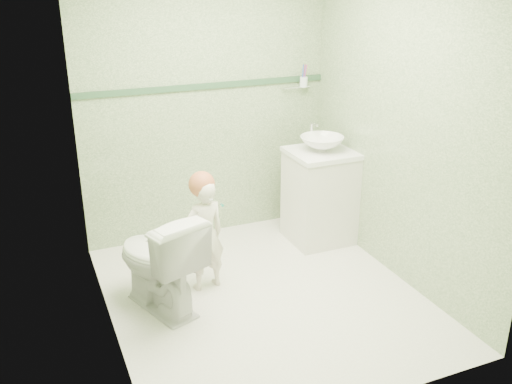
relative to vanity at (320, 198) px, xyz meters
name	(u,v)px	position (x,y,z in m)	size (l,w,h in m)	color
ground	(264,296)	(-0.84, -0.70, -0.40)	(2.50, 2.50, 0.00)	beige
room_shell	(265,141)	(-0.84, -0.70, 0.80)	(2.50, 2.54, 2.40)	gray
trim_stripe	(206,86)	(-0.84, 0.54, 0.95)	(2.20, 0.02, 0.05)	#305336
vanity	(320,198)	(0.00, 0.00, 0.00)	(0.52, 0.50, 0.80)	silver
counter	(322,153)	(0.00, 0.00, 0.41)	(0.54, 0.52, 0.04)	white
basin	(322,144)	(0.00, 0.00, 0.49)	(0.37, 0.37, 0.13)	white
faucet	(312,129)	(0.00, 0.19, 0.57)	(0.03, 0.13, 0.18)	silver
cup_holder	(303,82)	(0.05, 0.48, 0.93)	(0.26, 0.07, 0.21)	silver
toilet	(158,261)	(-1.58, -0.54, -0.03)	(0.42, 0.74, 0.75)	white
toddler	(205,236)	(-1.19, -0.40, 0.03)	(0.32, 0.21, 0.87)	beige
hair_cap	(202,184)	(-1.19, -0.37, 0.43)	(0.19, 0.19, 0.19)	#B25F38
teal_toothbrush	(221,204)	(-1.10, -0.51, 0.31)	(0.11, 0.14, 0.08)	#178874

